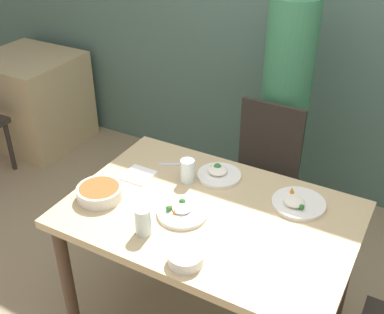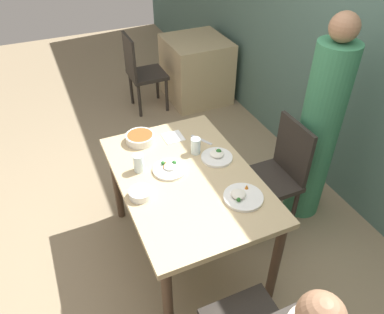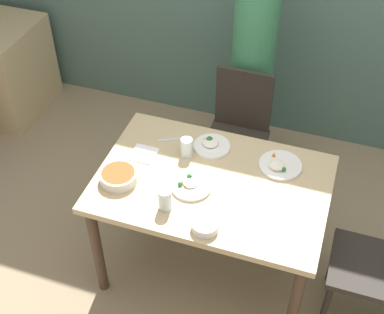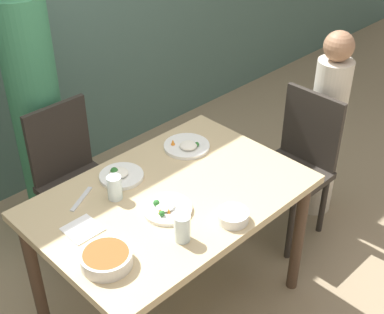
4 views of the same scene
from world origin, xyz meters
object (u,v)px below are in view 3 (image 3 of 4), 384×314
Objects in this scene: chair_child_spot at (384,264)px; chair_adult_spot at (238,132)px; plate_rice_adult at (211,145)px; person_adult at (252,71)px; bowl_curry at (119,176)px; glass_water_tall at (165,199)px.

chair_adult_spot is at bearing -128.22° from chair_child_spot.
plate_rice_adult is (-0.04, -0.50, 0.29)m from chair_adult_spot.
person_adult is 7.98× the size of bowl_curry.
plate_rice_adult is at bearing -105.74° from chair_child_spot.
chair_adult_spot reaches higher than bowl_curry.
chair_adult_spot and chair_child_spot have the same top height.
chair_child_spot is 4.22× the size of plate_rice_adult.
chair_adult_spot is at bearing 82.96° from glass_water_tall.
glass_water_tall is at bearing -95.39° from person_adult.
chair_child_spot is at bearing -15.74° from plate_rice_adult.
bowl_curry is (-1.44, -0.12, 0.30)m from chair_child_spot.
person_adult is (-1.01, 1.11, 0.28)m from chair_child_spot.
chair_adult_spot is 1.28m from chair_child_spot.
chair_child_spot reaches higher than plate_rice_adult.
person_adult is 1.34m from glass_water_tall.
chair_adult_spot is at bearing -90.00° from person_adult.
glass_water_tall reaches higher than bowl_curry.
glass_water_tall is (0.31, -0.10, 0.03)m from bowl_curry.
chair_child_spot reaches higher than glass_water_tall.
bowl_curry is at bearing -109.38° from person_adult.
bowl_curry is 0.32m from glass_water_tall.
bowl_curry is 0.57m from plate_rice_adult.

